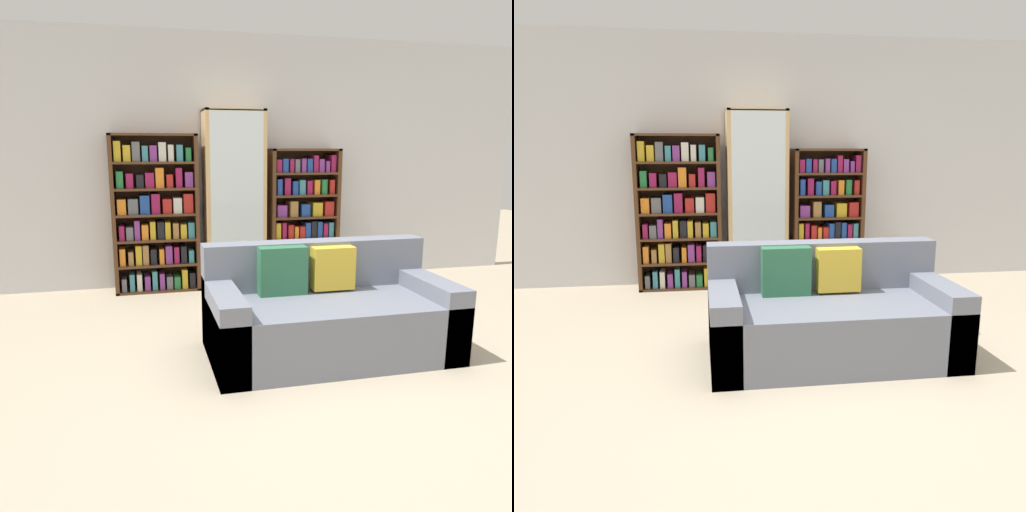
% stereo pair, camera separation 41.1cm
% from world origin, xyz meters
% --- Properties ---
extents(ground_plane, '(16.00, 16.00, 0.00)m').
position_xyz_m(ground_plane, '(0.00, 0.00, 0.00)').
color(ground_plane, tan).
extents(wall_back, '(6.83, 0.06, 2.70)m').
position_xyz_m(wall_back, '(0.00, 2.64, 1.35)').
color(wall_back, silver).
rests_on(wall_back, ground).
extents(couch, '(1.76, 0.88, 0.80)m').
position_xyz_m(couch, '(0.19, 0.41, 0.29)').
color(couch, slate).
rests_on(couch, ground).
extents(bookshelf_left, '(0.89, 0.32, 1.65)m').
position_xyz_m(bookshelf_left, '(-0.96, 2.44, 0.81)').
color(bookshelf_left, '#4C2D19').
rests_on(bookshelf_left, ground).
extents(display_cabinet, '(0.64, 0.36, 1.90)m').
position_xyz_m(display_cabinet, '(-0.12, 2.42, 0.94)').
color(display_cabinet, tan).
rests_on(display_cabinet, ground).
extents(bookshelf_right, '(0.79, 0.32, 1.50)m').
position_xyz_m(bookshelf_right, '(0.67, 2.44, 0.73)').
color(bookshelf_right, '#4C2D19').
rests_on(bookshelf_right, ground).
extents(wine_bottle, '(0.08, 0.08, 0.36)m').
position_xyz_m(wine_bottle, '(0.22, 1.23, 0.15)').
color(wine_bottle, '#143819').
rests_on(wine_bottle, ground).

